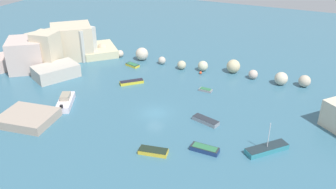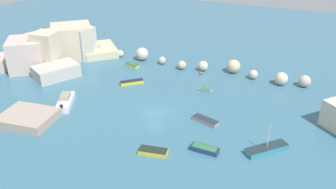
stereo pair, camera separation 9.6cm
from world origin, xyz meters
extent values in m
plane|color=#3A6B83|center=(0.00, 0.00, 0.00)|extent=(160.00, 160.00, 0.00)
cube|color=beige|center=(-35.15, 5.04, 1.27)|extent=(7.44, 8.13, 2.54)
cube|color=#BDB19F|center=(-29.48, 15.91, 2.86)|extent=(5.66, 7.04, 5.73)
cube|color=beige|center=(-33.34, 8.61, 2.53)|extent=(7.53, 7.51, 5.06)
cube|color=beige|center=(-27.02, 6.96, 3.80)|extent=(4.91, 4.78, 7.59)
cube|color=#BDB6AB|center=(-23.12, 4.43, 1.20)|extent=(8.14, 9.31, 2.41)
cube|color=beige|center=(-23.23, 18.64, 0.81)|extent=(11.19, 11.17, 1.62)
cube|color=beige|center=(-35.67, 15.87, 1.93)|extent=(8.05, 8.22, 3.85)
cube|color=beige|center=(-30.91, 5.35, 3.08)|extent=(9.50, 9.63, 6.16)
cube|color=beige|center=(-26.19, 15.32, 3.38)|extent=(8.12, 5.55, 6.75)
cube|color=beige|center=(-26.88, 14.48, 3.52)|extent=(10.86, 10.81, 7.04)
sphere|color=beige|center=(-22.42, 19.01, 1.21)|extent=(2.41, 2.41, 2.41)
sphere|color=beige|center=(-17.86, 18.85, 0.75)|extent=(1.50, 1.50, 1.50)
sphere|color=beige|center=(-12.68, 19.24, 1.34)|extent=(2.68, 2.68, 2.68)
sphere|color=#BEB4A6|center=(-7.85, 18.97, 0.77)|extent=(1.54, 1.54, 1.54)
sphere|color=#BEB695|center=(-3.09, 18.10, 0.87)|extent=(1.75, 1.75, 1.75)
sphere|color=beige|center=(1.03, 19.08, 1.00)|extent=(2.01, 2.01, 2.01)
sphere|color=beige|center=(6.71, 20.71, 1.31)|extent=(2.61, 2.61, 2.61)
sphere|color=beige|center=(10.92, 19.37, 0.87)|extent=(1.74, 1.74, 1.74)
sphere|color=beige|center=(16.08, 18.87, 1.18)|extent=(2.36, 2.36, 2.36)
sphere|color=#C2B49D|center=(20.03, 19.76, 1.07)|extent=(2.14, 2.14, 2.14)
cube|color=tan|center=(-16.01, -10.27, 0.67)|extent=(8.45, 7.33, 1.35)
sphere|color=#E04C28|center=(1.22, 17.32, 0.27)|extent=(0.53, 0.53, 0.53)
cube|color=white|center=(-14.34, -3.72, 0.50)|extent=(4.63, 6.20, 1.00)
cube|color=#9E937F|center=(-14.54, -3.35, 1.37)|extent=(2.30, 2.70, 0.74)
cube|color=black|center=(-13.03, -6.20, 1.25)|extent=(0.56, 0.52, 0.50)
cube|color=gray|center=(4.60, 10.63, 0.19)|extent=(2.33, 1.15, 0.37)
cube|color=#2D7047|center=(4.60, 10.63, 0.41)|extent=(1.98, 0.98, 0.08)
cube|color=navy|center=(10.41, -6.33, 0.30)|extent=(3.76, 1.40, 0.60)
cube|color=#272F32|center=(10.41, -6.33, 0.63)|extent=(3.69, 1.37, 0.06)
cube|color=#2D7047|center=(10.41, -6.33, 0.64)|extent=(3.20, 1.19, 0.08)
cube|color=teal|center=(17.77, -2.98, 0.36)|extent=(5.22, 5.53, 0.72)
cube|color=#1F2E35|center=(17.77, -2.98, 0.75)|extent=(5.12, 5.42, 0.06)
cylinder|color=silver|center=(17.77, -2.98, 2.50)|extent=(0.10, 0.10, 3.57)
cube|color=yellow|center=(4.51, -9.56, 0.28)|extent=(3.96, 2.13, 0.55)
cube|color=black|center=(4.51, -9.56, 0.58)|extent=(3.88, 2.09, 0.06)
cube|color=yellow|center=(-12.76, 15.28, 0.22)|extent=(3.10, 2.00, 0.44)
cube|color=#192A31|center=(-12.76, 15.28, 0.47)|extent=(3.03, 1.96, 0.06)
cube|color=#2D7047|center=(-12.76, 15.28, 0.48)|extent=(2.63, 1.70, 0.08)
cube|color=gold|center=(-8.71, 7.90, 0.27)|extent=(3.91, 3.85, 0.54)
cube|color=#201F2B|center=(-8.71, 7.90, 0.57)|extent=(3.83, 3.77, 0.06)
cube|color=gray|center=(8.11, 0.59, 0.29)|extent=(4.29, 2.43, 0.58)
cube|color=#272D36|center=(8.11, 0.59, 0.61)|extent=(4.20, 2.38, 0.06)
camera|label=1|loc=(22.05, -43.20, 27.67)|focal=38.21mm
camera|label=2|loc=(22.13, -43.16, 27.67)|focal=38.21mm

